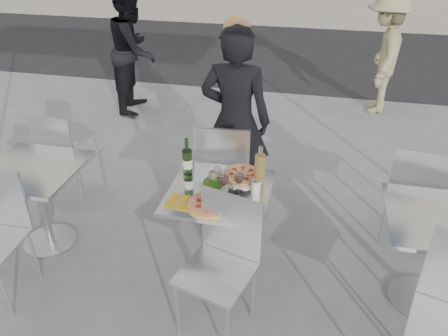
% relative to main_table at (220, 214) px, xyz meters
% --- Properties ---
extents(ground, '(80.00, 80.00, 0.00)m').
position_rel_main_table_xyz_m(ground, '(0.00, 0.00, -0.54)').
color(ground, slate).
extents(street_asphalt, '(24.00, 5.00, 0.00)m').
position_rel_main_table_xyz_m(street_asphalt, '(0.00, 6.50, -0.54)').
color(street_asphalt, black).
rests_on(street_asphalt, ground).
extents(main_table, '(0.72, 0.72, 0.75)m').
position_rel_main_table_xyz_m(main_table, '(0.00, 0.00, 0.00)').
color(main_table, '#B7BABF').
rests_on(main_table, ground).
extents(side_table_left, '(0.72, 0.72, 0.75)m').
position_rel_main_table_xyz_m(side_table_left, '(-1.50, 0.00, 0.00)').
color(side_table_left, '#B7BABF').
rests_on(side_table_left, ground).
extents(side_table_right, '(0.72, 0.72, 0.75)m').
position_rel_main_table_xyz_m(side_table_right, '(1.50, 0.00, 0.00)').
color(side_table_right, '#B7BABF').
rests_on(side_table_right, ground).
extents(chair_far, '(0.50, 0.51, 0.99)m').
position_rel_main_table_xyz_m(chair_far, '(-0.11, 0.62, 0.05)').
color(chair_far, silver).
rests_on(chair_far, ground).
extents(chair_near, '(0.54, 0.55, 0.95)m').
position_rel_main_table_xyz_m(chair_near, '(0.13, -0.44, 0.02)').
color(chair_near, silver).
rests_on(chair_near, ground).
extents(side_chair_lfar, '(0.48, 0.50, 0.94)m').
position_rel_main_table_xyz_m(side_chair_lfar, '(-1.62, 0.62, 0.02)').
color(side_chair_lfar, silver).
rests_on(side_chair_lfar, ground).
extents(side_chair_rfar, '(0.50, 0.51, 0.94)m').
position_rel_main_table_xyz_m(side_chair_rfar, '(1.46, 0.65, 0.02)').
color(side_chair_rfar, silver).
rests_on(side_chair_rfar, ground).
extents(woman_diner, '(0.64, 0.43, 1.72)m').
position_rel_main_table_xyz_m(woman_diner, '(-0.07, 0.95, 0.32)').
color(woman_diner, black).
rests_on(woman_diner, ground).
extents(pedestrian_a, '(0.74, 0.89, 1.68)m').
position_rel_main_table_xyz_m(pedestrian_a, '(-1.88, 2.97, 0.30)').
color(pedestrian_a, black).
rests_on(pedestrian_a, ground).
extents(pedestrian_b, '(0.67, 1.08, 1.61)m').
position_rel_main_table_xyz_m(pedestrian_b, '(1.43, 3.63, 0.27)').
color(pedestrian_b, '#958C60').
rests_on(pedestrian_b, ground).
extents(pizza_near, '(0.30, 0.30, 0.02)m').
position_rel_main_table_xyz_m(pizza_near, '(-0.02, -0.20, 0.22)').
color(pizza_near, tan).
rests_on(pizza_near, main_table).
extents(pizza_far, '(0.34, 0.34, 0.03)m').
position_rel_main_table_xyz_m(pizza_far, '(0.13, 0.21, 0.23)').
color(pizza_far, white).
rests_on(pizza_far, main_table).
extents(salad_plate, '(0.22, 0.22, 0.09)m').
position_rel_main_table_xyz_m(salad_plate, '(-0.05, 0.02, 0.25)').
color(salad_plate, white).
rests_on(salad_plate, main_table).
extents(wine_bottle, '(0.07, 0.08, 0.29)m').
position_rel_main_table_xyz_m(wine_bottle, '(-0.29, 0.18, 0.32)').
color(wine_bottle, '#2D531F').
rests_on(wine_bottle, main_table).
extents(carafe, '(0.08, 0.08, 0.29)m').
position_rel_main_table_xyz_m(carafe, '(0.26, 0.18, 0.33)').
color(carafe, tan).
rests_on(carafe, main_table).
extents(sugar_shaker, '(0.06, 0.06, 0.11)m').
position_rel_main_table_xyz_m(sugar_shaker, '(0.25, 0.04, 0.26)').
color(sugar_shaker, white).
rests_on(sugar_shaker, main_table).
extents(wineglass_white_a, '(0.07, 0.07, 0.16)m').
position_rel_main_table_xyz_m(wineglass_white_a, '(-0.05, 0.01, 0.32)').
color(wineglass_white_a, white).
rests_on(wineglass_white_a, main_table).
extents(wineglass_white_b, '(0.07, 0.07, 0.16)m').
position_rel_main_table_xyz_m(wineglass_white_b, '(-0.03, 0.07, 0.32)').
color(wineglass_white_b, white).
rests_on(wineglass_white_b, main_table).
extents(wineglass_red_a, '(0.07, 0.07, 0.16)m').
position_rel_main_table_xyz_m(wineglass_red_a, '(0.04, -0.03, 0.32)').
color(wineglass_red_a, white).
rests_on(wineglass_red_a, main_table).
extents(wineglass_red_b, '(0.07, 0.07, 0.16)m').
position_rel_main_table_xyz_m(wineglass_red_b, '(0.14, 0.01, 0.32)').
color(wineglass_red_b, white).
rests_on(wineglass_red_b, main_table).
extents(napkin_left, '(0.20, 0.20, 0.01)m').
position_rel_main_table_xyz_m(napkin_left, '(-0.23, -0.20, 0.21)').
color(napkin_left, gold).
rests_on(napkin_left, main_table).
extents(napkin_right, '(0.19, 0.20, 0.01)m').
position_rel_main_table_xyz_m(napkin_right, '(0.25, -0.24, 0.21)').
color(napkin_right, gold).
rests_on(napkin_right, main_table).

